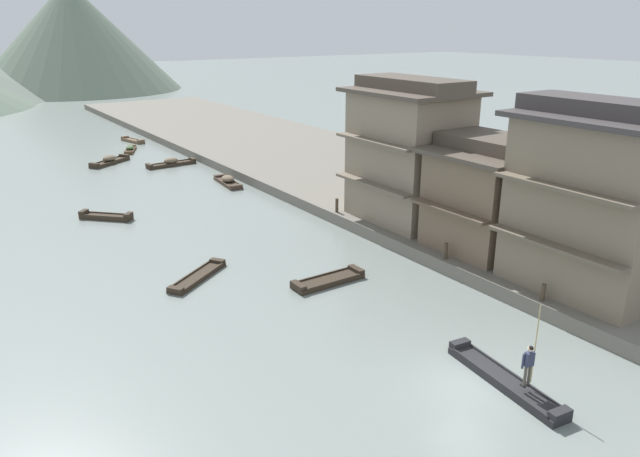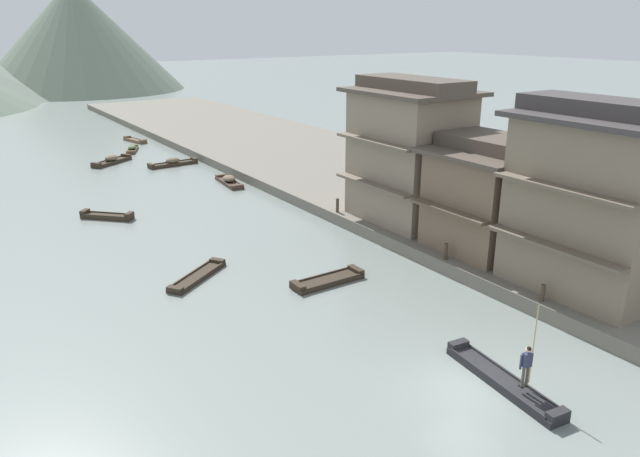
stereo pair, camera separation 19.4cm
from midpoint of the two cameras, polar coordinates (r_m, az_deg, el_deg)
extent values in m
plane|color=gray|center=(22.95, 14.13, -14.55)|extent=(400.00, 400.00, 0.00)
cube|color=#6B665B|center=(53.51, 2.00, 5.96)|extent=(18.00, 110.00, 0.74)
cube|color=#232326|center=(23.33, 17.37, -13.88)|extent=(1.54, 5.41, 0.27)
cube|color=#232326|center=(24.76, 13.39, -10.76)|extent=(0.86, 0.46, 0.24)
cube|color=#232326|center=(21.82, 22.13, -16.21)|extent=(0.86, 0.46, 0.24)
cube|color=#232326|center=(22.99, 16.64, -13.83)|extent=(0.66, 4.82, 0.08)
cube|color=#232326|center=(23.50, 18.17, -13.21)|extent=(0.66, 4.82, 0.08)
cube|color=black|center=(22.53, 18.98, -14.14)|extent=(0.14, 0.23, 0.05)
cylinder|color=#4C473D|center=(22.29, 19.17, -13.29)|extent=(0.11, 0.11, 0.78)
cube|color=black|center=(22.64, 19.33, -14.01)|extent=(0.14, 0.23, 0.05)
cylinder|color=#4C473D|center=(22.40, 19.52, -13.17)|extent=(0.11, 0.11, 0.78)
cube|color=#2D334C|center=(22.01, 19.53, -11.79)|extent=(0.35, 0.25, 0.52)
cylinder|color=#2D334C|center=(21.96, 18.99, -12.03)|extent=(0.08, 0.08, 0.56)
cylinder|color=#2D334C|center=(22.22, 19.81, -11.74)|extent=(0.08, 0.08, 0.56)
sphere|color=#DBB28E|center=(21.82, 19.65, -10.89)|extent=(0.20, 0.20, 0.20)
sphere|color=black|center=(21.80, 19.67, -10.85)|extent=(0.18, 0.18, 0.18)
cylinder|color=tan|center=(22.04, 20.07, -10.47)|extent=(0.04, 0.04, 3.00)
cube|color=#33281E|center=(57.15, -13.84, 6.01)|extent=(4.62, 1.31, 0.24)
cube|color=#33281E|center=(56.33, -15.85, 5.89)|extent=(0.41, 0.97, 0.22)
cube|color=#33281E|center=(57.93, -11.92, 6.55)|extent=(0.41, 0.97, 0.22)
cube|color=#33281E|center=(56.67, -13.66, 6.08)|extent=(4.06, 0.31, 0.08)
cube|color=#33281E|center=(57.55, -14.05, 6.24)|extent=(4.06, 0.31, 0.08)
ellipsoid|color=brown|center=(57.06, -13.87, 6.38)|extent=(1.38, 1.02, 0.52)
cube|color=#33281E|center=(31.44, -11.51, -4.57)|extent=(3.99, 3.14, 0.18)
cube|color=#33281E|center=(32.89, -9.68, -3.05)|extent=(0.76, 0.87, 0.16)
cube|color=#33281E|center=(29.91, -13.58, -5.63)|extent=(0.76, 0.87, 0.16)
cube|color=#33281E|center=(31.61, -12.16, -4.23)|extent=(3.11, 2.17, 0.08)
cube|color=#33281E|center=(31.18, -10.89, -4.47)|extent=(3.11, 2.17, 0.08)
cube|color=#33281E|center=(42.58, -19.64, 1.06)|extent=(3.12, 3.12, 0.28)
cube|color=#33281E|center=(41.69, -17.73, 1.29)|extent=(0.77, 0.78, 0.25)
cube|color=#33281E|center=(43.36, -21.55, 1.52)|extent=(0.77, 0.78, 0.25)
cube|color=#33281E|center=(42.83, -19.42, 1.44)|extent=(2.25, 2.24, 0.08)
cube|color=#33281E|center=(42.23, -19.91, 1.14)|extent=(2.25, 2.24, 0.08)
cube|color=brown|center=(64.95, -17.50, 7.18)|extent=(2.23, 3.62, 0.19)
cube|color=brown|center=(66.50, -17.34, 7.62)|extent=(0.86, 0.64, 0.17)
cube|color=brown|center=(63.32, -17.69, 7.04)|extent=(0.86, 0.64, 0.17)
cube|color=brown|center=(64.97, -17.86, 7.27)|extent=(1.31, 2.85, 0.08)
cube|color=brown|center=(64.87, -17.16, 7.32)|extent=(1.31, 2.85, 0.08)
ellipsoid|color=#4C6B42|center=(64.89, -17.52, 7.45)|extent=(1.16, 1.32, 0.43)
cube|color=#33281E|center=(30.28, 0.93, -5.06)|extent=(3.89, 1.17, 0.22)
cube|color=#33281E|center=(29.30, -1.97, -5.48)|extent=(0.37, 1.03, 0.20)
cube|color=#33281E|center=(31.17, 3.65, -3.95)|extent=(0.37, 1.03, 0.20)
cube|color=#33281E|center=(29.82, 1.51, -5.14)|extent=(3.39, 0.10, 0.08)
cube|color=#33281E|center=(30.62, 0.36, -4.47)|extent=(3.39, 0.10, 0.08)
cube|color=brown|center=(70.18, -17.27, 8.06)|extent=(1.71, 3.73, 0.24)
cube|color=brown|center=(71.57, -17.97, 8.37)|extent=(0.86, 0.54, 0.22)
cube|color=brown|center=(68.72, -16.58, 8.10)|extent=(0.86, 0.54, 0.22)
cube|color=brown|center=(69.95, -17.57, 8.13)|extent=(0.81, 3.06, 0.08)
cube|color=brown|center=(70.35, -17.00, 8.24)|extent=(0.81, 3.06, 0.08)
cube|color=#423328|center=(49.52, -8.61, 4.36)|extent=(1.47, 4.25, 0.21)
cube|color=#423328|center=(51.25, -9.35, 5.04)|extent=(1.00, 0.45, 0.19)
cube|color=#423328|center=(47.71, -7.83, 4.08)|extent=(1.00, 0.45, 0.19)
cube|color=#423328|center=(49.33, -9.16, 4.44)|extent=(0.43, 3.65, 0.08)
cube|color=#423328|center=(49.65, -8.07, 4.59)|extent=(0.43, 3.65, 0.08)
ellipsoid|color=brown|center=(49.43, -8.63, 4.77)|extent=(1.10, 1.44, 0.53)
cube|color=#33281E|center=(59.66, -19.28, 6.04)|extent=(4.28, 3.41, 0.27)
cube|color=#33281E|center=(58.12, -20.63, 5.82)|extent=(0.86, 1.03, 0.24)
cube|color=#33281E|center=(61.12, -18.05, 6.70)|extent=(0.86, 1.03, 0.24)
cube|color=#33281E|center=(59.28, -18.92, 6.17)|extent=(3.28, 2.27, 0.08)
cube|color=#33281E|center=(59.96, -19.68, 6.22)|extent=(3.28, 2.27, 0.08)
ellipsoid|color=brown|center=(59.57, -19.33, 6.42)|extent=(1.73, 1.62, 0.55)
cube|color=#7F705B|center=(29.32, 24.84, 1.74)|extent=(4.38, 6.64, 7.80)
cube|color=brown|center=(27.66, 21.63, -1.65)|extent=(0.70, 6.64, 0.16)
cube|color=brown|center=(26.91, 22.30, 3.54)|extent=(0.70, 6.64, 0.16)
cube|color=#3D3838|center=(28.51, 25.96, 9.47)|extent=(5.28, 7.54, 0.24)
cube|color=#3D3838|center=(28.45, 26.10, 10.40)|extent=(2.63, 7.54, 0.70)
cube|color=#75604C|center=(33.72, 16.28, 2.54)|extent=(5.79, 5.07, 5.20)
cube|color=brown|center=(31.39, 12.39, 1.67)|extent=(0.70, 5.07, 0.16)
cube|color=#4C4238|center=(33.09, 16.71, 7.06)|extent=(6.69, 5.97, 0.24)
cube|color=#4C4238|center=(33.00, 16.79, 7.86)|extent=(3.48, 5.97, 0.70)
cube|color=gray|center=(37.38, 8.67, 6.73)|extent=(4.96, 6.51, 7.80)
cube|color=#6E6151|center=(35.89, 5.19, 4.22)|extent=(0.70, 6.51, 0.16)
cube|color=#6E6151|center=(35.31, 5.31, 8.30)|extent=(0.70, 6.51, 0.16)
cube|color=#4C4238|center=(36.74, 8.99, 12.86)|extent=(5.86, 7.41, 0.24)
cube|color=#4C4238|center=(36.70, 9.03, 13.59)|extent=(2.98, 7.41, 0.70)
cylinder|color=#473828|center=(28.41, 20.79, -5.81)|extent=(0.20, 0.20, 0.79)
cylinder|color=#473828|center=(31.89, 12.15, -2.15)|extent=(0.20, 0.20, 0.88)
cylinder|color=#473828|center=(39.01, 1.83, 2.25)|extent=(0.20, 0.20, 0.93)
cone|color=#5B6B5B|center=(130.56, -22.31, 16.71)|extent=(39.68, 39.68, 20.42)
camera|label=1|loc=(0.10, -89.83, 0.06)|focal=33.31mm
camera|label=2|loc=(0.10, 90.17, -0.06)|focal=33.31mm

